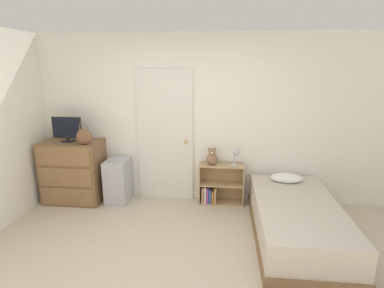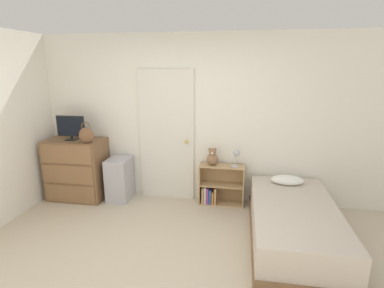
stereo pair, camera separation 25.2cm
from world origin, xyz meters
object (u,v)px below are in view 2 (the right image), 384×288
Objects in this scene: handbag at (86,135)px; bookshelf at (218,187)px; storage_bin at (120,179)px; desk_lamp at (236,155)px; tv at (71,127)px; teddy_bear at (212,158)px; dresser at (77,169)px; bed at (293,222)px.

handbag is 2.13m from bookshelf.
handbag is at bearing -170.70° from bookshelf.
desk_lamp is at bearing 1.79° from storage_bin.
tv is 2.45m from bookshelf.
storage_bin is 1.51m from teddy_bear.
bookshelf is at bearing 3.82° from dresser.
storage_bin reaches higher than bookshelf.
storage_bin is 0.99× the size of bookshelf.
desk_lamp is (2.50, 0.10, 0.33)m from dresser.
handbag reaches higher than storage_bin.
tv reaches higher than handbag.
bookshelf is at bearing 4.54° from teddy_bear.
dresser is 3.01× the size of handbag.
handbag is at bearing 169.49° from bed.
desk_lamp is at bearing 7.04° from handbag.
dresser is 0.68m from tv.
desk_lamp is 1.24m from bed.
dresser is at bearing -176.21° from teddy_bear.
storage_bin is at bearing 163.41° from bed.
tv is 1.70× the size of teddy_bear.
tv is at bearing -150.83° from dresser.
teddy_bear is at bearing -175.46° from bookshelf.
tv is at bearing -175.83° from bookshelf.
storage_bin is 2.48× the size of desk_lamp.
handbag is 1.90m from teddy_bear.
desk_lamp reaches higher than storage_bin.
teddy_bear reaches higher than bookshelf.
handbag is 2.23m from desk_lamp.
storage_bin is at bearing -178.21° from desk_lamp.
desk_lamp is at bearing -9.83° from bookshelf.
bed is at bearing -10.51° from handbag.
dresser is 3.63× the size of teddy_bear.
dresser is at bearing 167.61° from bed.
teddy_bear is at bearing 3.79° from dresser.
dresser reaches higher than desk_lamp.
handbag is 0.47× the size of bookshelf.
storage_bin is at bearing -176.23° from bookshelf.
dresser is 3.32m from bed.
handbag is 0.47× the size of storage_bin.
bed is at bearing -48.18° from desk_lamp.
bed is at bearing -40.94° from bookshelf.
tv is 1.09m from storage_bin.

